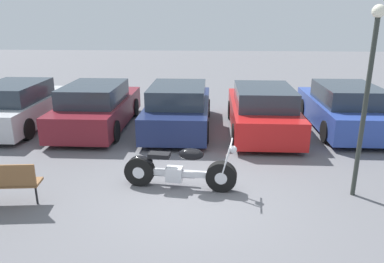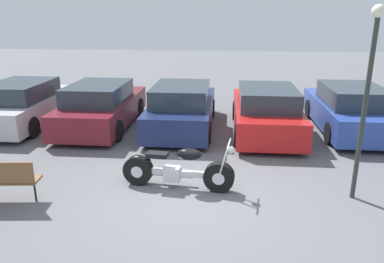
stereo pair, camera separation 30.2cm
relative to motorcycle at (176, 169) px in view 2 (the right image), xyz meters
name	(u,v)px [view 2 (the right image)]	position (x,y,z in m)	size (l,w,h in m)	color
ground_plane	(189,197)	(0.30, -0.42, -0.40)	(60.00, 60.00, 0.00)	slate
motorcycle	(176,169)	(0.00, 0.00, 0.00)	(2.36, 0.71, 1.06)	black
parked_car_silver	(25,104)	(-5.49, 4.20, 0.26)	(1.93, 4.49, 1.43)	#BCBCC1
parked_car_maroon	(102,107)	(-2.93, 4.13, 0.26)	(1.93, 4.49, 1.43)	maroon
parked_car_navy	(182,108)	(-0.36, 4.16, 0.26)	(1.93, 4.49, 1.43)	#19234C
parked_car_red	(266,111)	(2.20, 3.99, 0.26)	(1.93, 4.49, 1.43)	red
parked_car_blue	(349,110)	(4.77, 4.42, 0.26)	(1.93, 4.49, 1.43)	#2D479E
lamp_post	(368,83)	(3.54, -0.13, 1.88)	(0.23, 0.23, 3.65)	#2D332D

